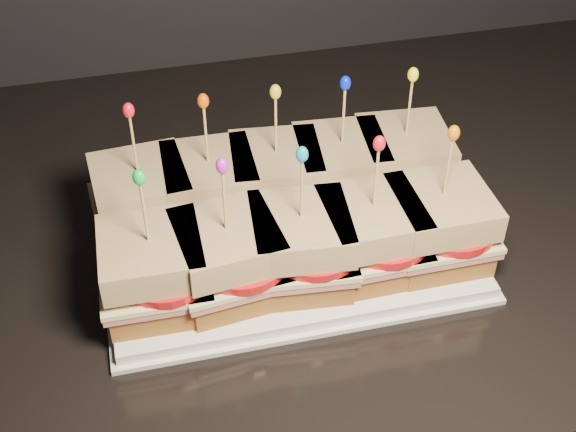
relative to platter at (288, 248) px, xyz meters
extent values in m
cube|color=black|center=(0.00, 0.08, -0.03)|extent=(2.17, 0.74, 0.04)
cube|color=white|center=(0.00, 0.00, 0.00)|extent=(0.39, 0.24, 0.02)
cube|color=white|center=(0.00, 0.00, -0.01)|extent=(0.40, 0.26, 0.01)
cube|color=brown|center=(-0.15, 0.06, 0.02)|extent=(0.10, 0.10, 0.03)
cube|color=#BC6F65|center=(-0.15, 0.06, 0.04)|extent=(0.11, 0.11, 0.01)
cube|color=#F8EEA5|center=(-0.15, 0.06, 0.05)|extent=(0.11, 0.11, 0.01)
cylinder|color=red|center=(-0.14, 0.05, 0.05)|extent=(0.10, 0.10, 0.01)
cube|color=brown|center=(-0.15, 0.06, 0.08)|extent=(0.10, 0.10, 0.03)
cylinder|color=tan|center=(-0.15, 0.06, 0.12)|extent=(0.00, 0.00, 0.09)
ellipsoid|color=red|center=(-0.15, 0.06, 0.17)|extent=(0.01, 0.01, 0.02)
cube|color=brown|center=(-0.07, 0.06, 0.02)|extent=(0.10, 0.10, 0.03)
cube|color=#BC6F65|center=(-0.07, 0.06, 0.04)|extent=(0.11, 0.10, 0.01)
cube|color=#F8EEA5|center=(-0.07, 0.06, 0.05)|extent=(0.11, 0.11, 0.01)
cylinder|color=red|center=(-0.06, 0.05, 0.05)|extent=(0.10, 0.10, 0.01)
cube|color=brown|center=(-0.07, 0.06, 0.08)|extent=(0.10, 0.10, 0.03)
cylinder|color=tan|center=(-0.07, 0.06, 0.12)|extent=(0.00, 0.00, 0.09)
ellipsoid|color=#EA4B07|center=(-0.07, 0.06, 0.17)|extent=(0.01, 0.01, 0.02)
cube|color=brown|center=(0.00, 0.06, 0.02)|extent=(0.10, 0.10, 0.03)
cube|color=#BC6F65|center=(0.00, 0.06, 0.04)|extent=(0.11, 0.11, 0.01)
cube|color=#F8EEA5|center=(0.00, 0.06, 0.05)|extent=(0.12, 0.11, 0.01)
cylinder|color=red|center=(0.01, 0.05, 0.05)|extent=(0.10, 0.10, 0.01)
cube|color=brown|center=(0.00, 0.06, 0.08)|extent=(0.11, 0.11, 0.03)
cylinder|color=tan|center=(0.00, 0.06, 0.12)|extent=(0.00, 0.00, 0.09)
ellipsoid|color=yellow|center=(0.00, 0.06, 0.17)|extent=(0.01, 0.01, 0.02)
cube|color=brown|center=(0.07, 0.06, 0.02)|extent=(0.10, 0.10, 0.03)
cube|color=#BC6F65|center=(0.07, 0.06, 0.04)|extent=(0.11, 0.11, 0.01)
cube|color=#F8EEA5|center=(0.07, 0.06, 0.05)|extent=(0.11, 0.11, 0.01)
cylinder|color=red|center=(0.09, 0.05, 0.05)|extent=(0.10, 0.10, 0.01)
cube|color=brown|center=(0.07, 0.06, 0.08)|extent=(0.10, 0.10, 0.03)
cylinder|color=tan|center=(0.07, 0.06, 0.12)|extent=(0.00, 0.00, 0.09)
ellipsoid|color=#071CE4|center=(0.07, 0.06, 0.17)|extent=(0.01, 0.01, 0.02)
cube|color=brown|center=(0.15, 0.06, 0.02)|extent=(0.10, 0.10, 0.03)
cube|color=#BC6F65|center=(0.15, 0.06, 0.04)|extent=(0.11, 0.11, 0.01)
cube|color=#F8EEA5|center=(0.15, 0.06, 0.05)|extent=(0.12, 0.11, 0.01)
cylinder|color=red|center=(0.16, 0.05, 0.05)|extent=(0.10, 0.10, 0.01)
cube|color=brown|center=(0.15, 0.06, 0.08)|extent=(0.11, 0.11, 0.03)
cylinder|color=tan|center=(0.15, 0.06, 0.12)|extent=(0.00, 0.00, 0.09)
ellipsoid|color=#F8F316|center=(0.15, 0.06, 0.17)|extent=(0.01, 0.01, 0.02)
cube|color=brown|center=(-0.15, -0.06, 0.02)|extent=(0.10, 0.10, 0.03)
cube|color=#BC6F65|center=(-0.15, -0.06, 0.04)|extent=(0.11, 0.10, 0.01)
cube|color=#F8EEA5|center=(-0.15, -0.06, 0.05)|extent=(0.11, 0.10, 0.01)
cylinder|color=red|center=(-0.14, -0.06, 0.05)|extent=(0.10, 0.10, 0.01)
cube|color=brown|center=(-0.15, -0.06, 0.08)|extent=(0.10, 0.10, 0.03)
cylinder|color=tan|center=(-0.15, -0.06, 0.12)|extent=(0.00, 0.00, 0.09)
ellipsoid|color=green|center=(-0.15, -0.06, 0.17)|extent=(0.01, 0.01, 0.02)
cube|color=brown|center=(-0.07, -0.06, 0.02)|extent=(0.11, 0.11, 0.03)
cube|color=#BC6F65|center=(-0.07, -0.06, 0.04)|extent=(0.12, 0.11, 0.01)
cube|color=#F8EEA5|center=(-0.07, -0.06, 0.05)|extent=(0.12, 0.11, 0.01)
cylinder|color=red|center=(-0.06, -0.06, 0.05)|extent=(0.10, 0.10, 0.01)
cube|color=brown|center=(-0.07, -0.06, 0.08)|extent=(0.11, 0.11, 0.03)
cylinder|color=tan|center=(-0.07, -0.06, 0.12)|extent=(0.00, 0.00, 0.09)
ellipsoid|color=#C01FBE|center=(-0.07, -0.06, 0.17)|extent=(0.01, 0.01, 0.02)
cube|color=brown|center=(0.00, -0.06, 0.02)|extent=(0.10, 0.10, 0.03)
cube|color=#BC6F65|center=(0.00, -0.06, 0.04)|extent=(0.11, 0.11, 0.01)
cube|color=#F8EEA5|center=(0.00, -0.06, 0.05)|extent=(0.12, 0.11, 0.01)
cylinder|color=red|center=(0.01, -0.06, 0.05)|extent=(0.10, 0.10, 0.01)
cube|color=brown|center=(0.00, -0.06, 0.08)|extent=(0.11, 0.11, 0.03)
cylinder|color=tan|center=(0.00, -0.06, 0.12)|extent=(0.00, 0.00, 0.09)
ellipsoid|color=#0D93B7|center=(0.00, -0.06, 0.17)|extent=(0.01, 0.01, 0.02)
cube|color=brown|center=(0.07, -0.06, 0.02)|extent=(0.10, 0.10, 0.03)
cube|color=#BC6F65|center=(0.07, -0.06, 0.04)|extent=(0.11, 0.10, 0.01)
cube|color=#F8EEA5|center=(0.07, -0.06, 0.05)|extent=(0.11, 0.11, 0.01)
cylinder|color=red|center=(0.09, -0.06, 0.05)|extent=(0.10, 0.10, 0.01)
cube|color=brown|center=(0.07, -0.06, 0.08)|extent=(0.10, 0.10, 0.03)
cylinder|color=tan|center=(0.07, -0.06, 0.12)|extent=(0.00, 0.00, 0.09)
ellipsoid|color=red|center=(0.07, -0.06, 0.17)|extent=(0.01, 0.01, 0.02)
cube|color=brown|center=(0.15, -0.06, 0.02)|extent=(0.10, 0.10, 0.03)
cube|color=#BC6F65|center=(0.15, -0.06, 0.04)|extent=(0.11, 0.10, 0.01)
cube|color=#F8EEA5|center=(0.15, -0.06, 0.05)|extent=(0.11, 0.10, 0.01)
cylinder|color=red|center=(0.16, -0.06, 0.05)|extent=(0.10, 0.10, 0.01)
cube|color=brown|center=(0.15, -0.06, 0.08)|extent=(0.10, 0.10, 0.03)
cylinder|color=tan|center=(0.15, -0.06, 0.12)|extent=(0.00, 0.00, 0.09)
ellipsoid|color=orange|center=(0.15, -0.06, 0.17)|extent=(0.01, 0.01, 0.02)
camera|label=1|loc=(-0.15, -0.63, 0.60)|focal=50.00mm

